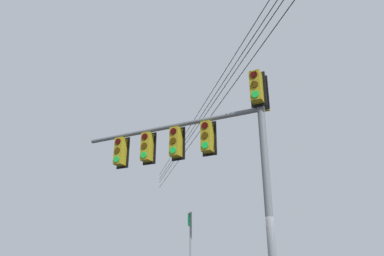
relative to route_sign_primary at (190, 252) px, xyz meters
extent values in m
cylinder|color=slate|center=(-0.79, 3.08, 1.16)|extent=(0.20, 0.20, 5.88)
cylinder|color=slate|center=(1.13, 0.79, 3.63)|extent=(3.95, 4.69, 0.14)
cube|color=olive|center=(-0.56, 3.28, 4.18)|extent=(0.42, 0.42, 0.90)
cube|color=black|center=(-0.69, 3.17, 4.18)|extent=(0.31, 0.36, 1.04)
cylinder|color=#360503|center=(-0.44, 3.38, 4.48)|extent=(0.15, 0.17, 0.20)
cylinder|color=#3C2703|center=(-0.44, 3.38, 4.18)|extent=(0.15, 0.17, 0.20)
cylinder|color=green|center=(-0.44, 3.38, 3.88)|extent=(0.15, 0.17, 0.20)
cube|color=olive|center=(-1.02, 2.89, 4.18)|extent=(0.42, 0.42, 0.90)
cube|color=black|center=(-0.89, 3.00, 4.18)|extent=(0.31, 0.36, 1.04)
cylinder|color=#360503|center=(-1.15, 2.79, 4.48)|extent=(0.15, 0.17, 0.20)
cylinder|color=#3C2703|center=(-1.15, 2.79, 4.18)|extent=(0.15, 0.17, 0.20)
cylinder|color=green|center=(-1.15, 2.79, 3.88)|extent=(0.15, 0.17, 0.20)
cube|color=olive|center=(0.26, 1.83, 3.08)|extent=(0.42, 0.42, 0.90)
cube|color=black|center=(0.13, 1.72, 3.08)|extent=(0.32, 0.36, 1.04)
cylinder|color=#360503|center=(0.38, 1.93, 3.38)|extent=(0.15, 0.17, 0.20)
cylinder|color=#3C2703|center=(0.38, 1.93, 3.08)|extent=(0.15, 0.17, 0.20)
cylinder|color=green|center=(0.38, 1.93, 2.78)|extent=(0.15, 0.17, 0.20)
cube|color=olive|center=(0.92, 1.03, 3.08)|extent=(0.42, 0.42, 0.90)
cube|color=black|center=(0.79, 0.92, 3.08)|extent=(0.31, 0.37, 1.04)
cylinder|color=#360503|center=(1.05, 1.13, 3.38)|extent=(0.15, 0.17, 0.20)
cylinder|color=#3C2703|center=(1.05, 1.13, 3.08)|extent=(0.15, 0.17, 0.20)
cylinder|color=green|center=(1.05, 1.13, 2.78)|extent=(0.15, 0.17, 0.20)
cube|color=olive|center=(1.59, 0.23, 3.08)|extent=(0.42, 0.42, 0.90)
cube|color=black|center=(1.46, 0.12, 3.08)|extent=(0.32, 0.36, 1.04)
cylinder|color=#360503|center=(1.71, 0.34, 3.38)|extent=(0.16, 0.17, 0.20)
cylinder|color=#3C2703|center=(1.71, 0.34, 3.08)|extent=(0.16, 0.17, 0.20)
cylinder|color=green|center=(1.71, 0.34, 2.78)|extent=(0.16, 0.17, 0.20)
cube|color=olive|center=(2.26, -0.56, 3.08)|extent=(0.42, 0.42, 0.90)
cube|color=black|center=(2.13, -0.67, 3.08)|extent=(0.32, 0.36, 1.04)
cylinder|color=#360503|center=(2.38, -0.46, 3.38)|extent=(0.15, 0.17, 0.20)
cylinder|color=#3C2703|center=(2.38, -0.46, 3.08)|extent=(0.15, 0.17, 0.20)
cylinder|color=green|center=(2.38, -0.46, 2.78)|extent=(0.15, 0.17, 0.20)
cube|color=#0C7238|center=(0.02, -0.02, 0.95)|extent=(0.21, 0.27, 0.39)
cube|color=white|center=(0.04, -0.03, 0.95)|extent=(0.16, 0.21, 0.33)
cylinder|color=black|center=(-1.07, 1.52, 5.45)|extent=(6.02, 34.42, 0.18)
cylinder|color=black|center=(-1.07, 1.52, 5.86)|extent=(6.02, 34.42, 0.18)
cylinder|color=black|center=(-1.07, 1.52, 6.12)|extent=(6.02, 34.42, 0.18)
cylinder|color=black|center=(-1.07, 1.52, 6.48)|extent=(6.02, 34.42, 0.18)
camera|label=1|loc=(4.51, 10.53, -0.46)|focal=33.27mm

